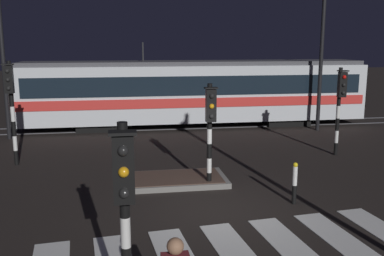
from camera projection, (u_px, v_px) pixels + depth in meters
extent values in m
plane|color=black|center=(215.00, 210.00, 10.87)|extent=(120.00, 120.00, 0.00)
cube|color=#59595E|center=(169.00, 129.00, 21.02)|extent=(80.00, 0.12, 0.03)
cube|color=#59595E|center=(166.00, 124.00, 22.41)|extent=(80.00, 0.12, 0.03)
cube|color=slate|center=(174.00, 180.00, 13.00)|extent=(3.10, 1.69, 0.16)
cube|color=#4C382D|center=(174.00, 177.00, 12.99)|extent=(2.79, 1.52, 0.02)
cylinder|color=white|center=(126.00, 232.00, 5.99)|extent=(0.14, 0.14, 0.44)
cylinder|color=black|center=(125.00, 202.00, 5.91)|extent=(0.14, 0.14, 0.44)
cylinder|color=white|center=(124.00, 171.00, 5.82)|extent=(0.14, 0.14, 0.44)
cylinder|color=black|center=(123.00, 138.00, 5.74)|extent=(0.14, 0.14, 0.44)
cube|color=black|center=(124.00, 170.00, 5.65)|extent=(0.28, 0.20, 0.90)
sphere|color=black|center=(123.00, 151.00, 5.49)|extent=(0.14, 0.14, 0.14)
sphere|color=orange|center=(124.00, 172.00, 5.54)|extent=(0.14, 0.14, 0.14)
sphere|color=black|center=(124.00, 193.00, 5.59)|extent=(0.14, 0.14, 0.14)
cube|color=black|center=(122.00, 133.00, 5.55)|extent=(0.36, 0.24, 0.04)
cylinder|color=black|center=(209.00, 180.00, 12.61)|extent=(0.14, 0.14, 0.43)
cylinder|color=white|center=(209.00, 165.00, 12.53)|extent=(0.14, 0.14, 0.43)
cylinder|color=black|center=(209.00, 151.00, 12.45)|extent=(0.14, 0.14, 0.43)
cylinder|color=white|center=(209.00, 136.00, 12.36)|extent=(0.14, 0.14, 0.43)
cylinder|color=black|center=(210.00, 121.00, 12.28)|extent=(0.14, 0.14, 0.43)
cylinder|color=white|center=(210.00, 106.00, 12.20)|extent=(0.14, 0.14, 0.43)
cylinder|color=black|center=(210.00, 91.00, 12.12)|extent=(0.14, 0.14, 0.43)
cube|color=black|center=(211.00, 106.00, 12.03)|extent=(0.28, 0.20, 0.90)
sphere|color=black|center=(212.00, 96.00, 11.87)|extent=(0.14, 0.14, 0.14)
sphere|color=orange|center=(212.00, 106.00, 11.92)|extent=(0.14, 0.14, 0.14)
sphere|color=black|center=(212.00, 116.00, 11.97)|extent=(0.14, 0.14, 0.14)
cube|color=black|center=(211.00, 88.00, 11.93)|extent=(0.36, 0.24, 0.04)
cylinder|color=black|center=(16.00, 158.00, 14.88)|extent=(0.14, 0.14, 0.51)
cylinder|color=white|center=(15.00, 143.00, 14.78)|extent=(0.14, 0.14, 0.51)
cylinder|color=black|center=(14.00, 129.00, 14.69)|extent=(0.14, 0.14, 0.51)
cylinder|color=white|center=(13.00, 114.00, 14.59)|extent=(0.14, 0.14, 0.51)
cylinder|color=black|center=(12.00, 99.00, 14.49)|extent=(0.14, 0.14, 0.51)
cylinder|color=white|center=(10.00, 84.00, 14.39)|extent=(0.14, 0.14, 0.51)
cylinder|color=black|center=(9.00, 68.00, 14.30)|extent=(0.14, 0.14, 0.51)
cube|color=black|center=(9.00, 79.00, 14.20)|extent=(0.28, 0.20, 0.90)
sphere|color=black|center=(7.00, 71.00, 14.04)|extent=(0.14, 0.14, 0.14)
sphere|color=black|center=(8.00, 80.00, 14.09)|extent=(0.14, 0.14, 0.14)
sphere|color=black|center=(9.00, 88.00, 14.15)|extent=(0.14, 0.14, 0.14)
cube|color=black|center=(7.00, 64.00, 14.11)|extent=(0.36, 0.24, 0.04)
cylinder|color=black|center=(336.00, 149.00, 16.23)|extent=(0.14, 0.14, 0.46)
cylinder|color=white|center=(336.00, 137.00, 16.14)|extent=(0.14, 0.14, 0.46)
cylinder|color=black|center=(337.00, 124.00, 16.05)|extent=(0.14, 0.14, 0.46)
cylinder|color=white|center=(338.00, 112.00, 15.96)|extent=(0.14, 0.14, 0.46)
cylinder|color=black|center=(339.00, 99.00, 15.87)|extent=(0.14, 0.14, 0.46)
cylinder|color=white|center=(340.00, 87.00, 15.78)|extent=(0.14, 0.14, 0.46)
cylinder|color=black|center=(341.00, 74.00, 15.69)|extent=(0.14, 0.14, 0.46)
cube|color=black|center=(342.00, 85.00, 15.60)|extent=(0.28, 0.20, 0.90)
sphere|color=red|center=(344.00, 77.00, 15.44)|extent=(0.14, 0.14, 0.14)
sphere|color=black|center=(344.00, 85.00, 15.49)|extent=(0.14, 0.14, 0.14)
sphere|color=black|center=(343.00, 93.00, 15.55)|extent=(0.14, 0.14, 0.14)
cube|color=black|center=(343.00, 71.00, 15.51)|extent=(0.36, 0.24, 0.04)
cylinder|color=black|center=(321.00, 59.00, 20.24)|extent=(0.18, 0.18, 6.78)
cylinder|color=black|center=(2.00, 48.00, 18.25)|extent=(0.18, 0.18, 7.78)
cube|color=silver|center=(195.00, 92.00, 21.61)|extent=(16.91, 2.50, 2.70)
cube|color=red|center=(200.00, 103.00, 20.45)|extent=(16.57, 0.04, 0.44)
cube|color=red|center=(191.00, 96.00, 22.91)|extent=(16.57, 0.04, 0.44)
cube|color=black|center=(200.00, 86.00, 20.30)|extent=(16.07, 0.03, 0.90)
cube|color=#4C4C51|center=(195.00, 63.00, 21.33)|extent=(16.57, 2.30, 0.20)
cylinder|color=#262628|center=(143.00, 53.00, 20.84)|extent=(0.08, 0.08, 1.00)
cube|color=black|center=(283.00, 120.00, 22.64)|extent=(2.20, 2.00, 0.35)
cube|color=black|center=(101.00, 125.00, 21.17)|extent=(2.20, 2.00, 0.35)
sphere|color=#F9F2CC|center=(353.00, 97.00, 23.03)|extent=(0.24, 0.24, 0.24)
sphere|color=#9E7051|center=(175.00, 246.00, 5.45)|extent=(0.22, 0.22, 0.22)
cylinder|color=black|center=(294.00, 195.00, 11.26)|extent=(0.12, 0.12, 0.50)
cylinder|color=white|center=(295.00, 176.00, 11.17)|extent=(0.12, 0.12, 0.50)
sphere|color=yellow|center=(296.00, 165.00, 11.11)|extent=(0.12, 0.12, 0.12)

